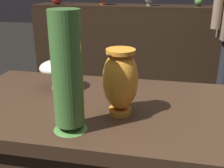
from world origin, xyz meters
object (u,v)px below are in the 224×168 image
vase_tall_behind (67,75)px  shelf_vase_right (199,0)px  vase_centerpiece (120,80)px  vase_left_accent (57,68)px

vase_tall_behind → shelf_vase_right: bearing=76.6°
vase_centerpiece → vase_tall_behind: (-0.14, -0.14, 0.06)m
vase_centerpiece → vase_tall_behind: 0.21m
vase_left_accent → shelf_vase_right: size_ratio=0.83×
vase_centerpiece → shelf_vase_right: 2.35m
vase_centerpiece → vase_left_accent: 0.37m
vase_centerpiece → shelf_vase_right: shelf_vase_right is taller
vase_tall_behind → shelf_vase_right: 2.52m
vase_tall_behind → shelf_vase_right: size_ratio=2.06×
vase_centerpiece → shelf_vase_right: bearing=79.1°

